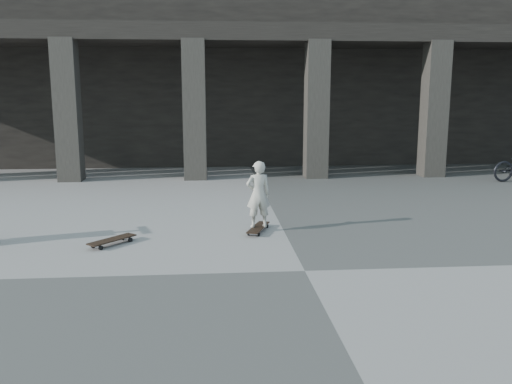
{
  "coord_description": "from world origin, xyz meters",
  "views": [
    {
      "loc": [
        -1.32,
        -7.37,
        2.55
      ],
      "look_at": [
        -0.48,
        2.77,
        0.65
      ],
      "focal_mm": 38.0,
      "sensor_mm": 36.0,
      "label": 1
    }
  ],
  "objects": [
    {
      "name": "longboard",
      "position": [
        -0.48,
        2.27,
        0.07
      ],
      "size": [
        0.51,
        0.92,
        0.09
      ],
      "rotation": [
        0.0,
        0.0,
        1.22
      ],
      "color": "black",
      "rests_on": "ground"
    },
    {
      "name": "colonnade",
      "position": [
        -0.0,
        13.77,
        3.03
      ],
      "size": [
        28.0,
        8.82,
        6.0
      ],
      "color": "black",
      "rests_on": "ground"
    },
    {
      "name": "child",
      "position": [
        -0.48,
        2.27,
        0.7
      ],
      "size": [
        0.48,
        0.36,
        1.22
      ],
      "primitive_type": "imported",
      "rotation": [
        0.0,
        0.0,
        3.29
      ],
      "color": "beige",
      "rests_on": "longboard"
    },
    {
      "name": "ground",
      "position": [
        0.0,
        0.0,
        0.0
      ],
      "size": [
        90.0,
        90.0,
        0.0
      ],
      "primitive_type": "plane",
      "color": "#4C4C49",
      "rests_on": "ground"
    },
    {
      "name": "skateboard_spare",
      "position": [
        -3.0,
        1.6,
        0.08
      ],
      "size": [
        0.75,
        0.81,
        0.1
      ],
      "rotation": [
        0.0,
        0.0,
        0.85
      ],
      "color": "black",
      "rests_on": "ground"
    }
  ]
}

